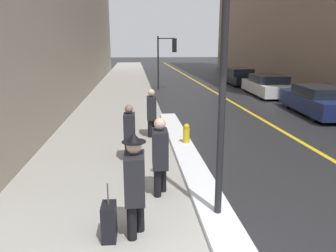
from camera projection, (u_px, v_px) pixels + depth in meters
name	position (u px, v px, depth m)	size (l,w,h in m)	color
sidewalk_slab	(121.00, 98.00, 18.70)	(4.00, 80.00, 0.01)	#9E9B93
road_centre_stripe	(223.00, 97.00, 19.30)	(0.16, 80.00, 0.00)	gold
snow_bank_curb	(187.00, 155.00, 8.95)	(0.63, 10.54, 0.12)	white
lamp_post	(224.00, 50.00, 5.09)	(0.28, 0.28, 4.82)	black
traffic_light_near	(168.00, 51.00, 21.93)	(1.30, 0.37, 3.55)	black
pedestrian_in_glasses	(135.00, 181.00, 5.04)	(0.36, 0.53, 1.71)	black
pedestrian_trailing	(160.00, 153.00, 6.50)	(0.32, 0.53, 1.60)	black
pedestrian_with_shoulder_bag	(130.00, 130.00, 8.47)	(0.30, 0.70, 1.50)	black
pedestrian_nearside	(152.00, 111.00, 10.74)	(0.31, 0.73, 1.59)	black
parked_car_navy	(319.00, 101.00, 14.31)	(2.25, 4.80, 1.25)	navy
parked_car_white	(267.00, 86.00, 19.77)	(2.13, 4.83, 1.24)	silver
parked_car_black	(239.00, 77.00, 25.35)	(1.76, 4.56, 1.24)	black
rolling_suitcase	(109.00, 222.00, 5.07)	(0.23, 0.37, 0.95)	black
fire_hydrant	(186.00, 135.00, 9.81)	(0.20, 0.20, 0.70)	gold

